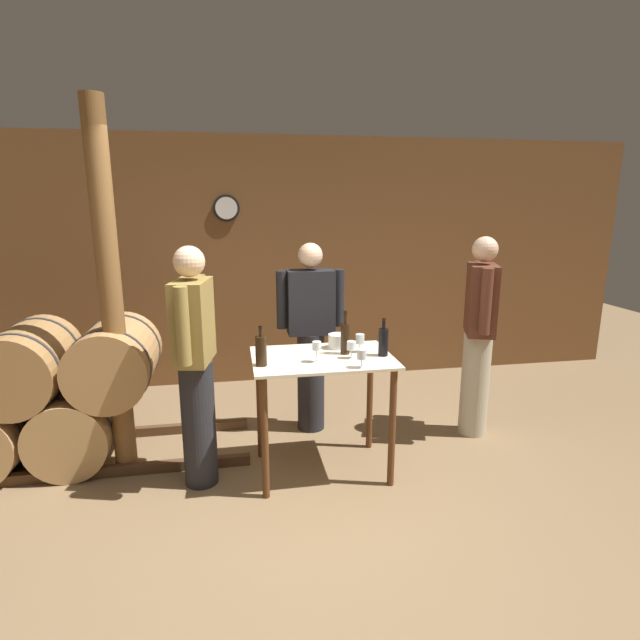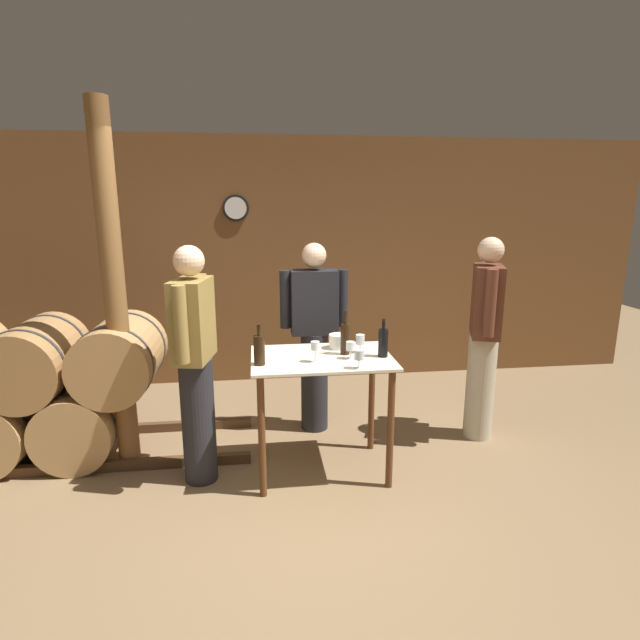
# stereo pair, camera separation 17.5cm
# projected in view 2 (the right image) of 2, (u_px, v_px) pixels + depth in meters

# --- Properties ---
(ground_plane) EXTENTS (14.00, 14.00, 0.00)m
(ground_plane) POSITION_uv_depth(u_px,v_px,m) (309.00, 530.00, 3.13)
(ground_plane) COLOR brown
(back_wall) EXTENTS (8.40, 0.08, 2.70)m
(back_wall) POSITION_uv_depth(u_px,v_px,m) (282.00, 262.00, 5.55)
(back_wall) COLOR brown
(back_wall) RESTS_ON ground_plane
(barrel_rack) EXTENTS (3.89, 0.81, 1.12)m
(barrel_rack) POSITION_uv_depth(u_px,v_px,m) (19.00, 393.00, 3.92)
(barrel_rack) COLOR #4C331E
(barrel_rack) RESTS_ON ground_plane
(tasting_table) EXTENTS (1.02, 0.70, 0.91)m
(tasting_table) POSITION_uv_depth(u_px,v_px,m) (322.00, 380.00, 3.67)
(tasting_table) COLOR beige
(tasting_table) RESTS_ON ground_plane
(wooden_post) EXTENTS (0.16, 0.16, 2.70)m
(wooden_post) POSITION_uv_depth(u_px,v_px,m) (115.00, 295.00, 3.62)
(wooden_post) COLOR brown
(wooden_post) RESTS_ON ground_plane
(wine_bottle_far_left) EXTENTS (0.08, 0.08, 0.28)m
(wine_bottle_far_left) POSITION_uv_depth(u_px,v_px,m) (259.00, 349.00, 3.42)
(wine_bottle_far_left) COLOR black
(wine_bottle_far_left) RESTS_ON tasting_table
(wine_bottle_left) EXTENTS (0.07, 0.07, 0.33)m
(wine_bottle_left) POSITION_uv_depth(u_px,v_px,m) (345.00, 338.00, 3.66)
(wine_bottle_left) COLOR black
(wine_bottle_left) RESTS_ON tasting_table
(wine_bottle_center) EXTENTS (0.07, 0.07, 0.28)m
(wine_bottle_center) POSITION_uv_depth(u_px,v_px,m) (383.00, 342.00, 3.60)
(wine_bottle_center) COLOR black
(wine_bottle_center) RESTS_ON tasting_table
(wine_glass_near_left) EXTENTS (0.06, 0.06, 0.15)m
(wine_glass_near_left) POSITION_uv_depth(u_px,v_px,m) (315.00, 347.00, 3.48)
(wine_glass_near_left) COLOR silver
(wine_glass_near_left) RESTS_ON tasting_table
(wine_glass_near_center) EXTENTS (0.06, 0.06, 0.13)m
(wine_glass_near_center) POSITION_uv_depth(u_px,v_px,m) (350.00, 347.00, 3.55)
(wine_glass_near_center) COLOR silver
(wine_glass_near_center) RESTS_ON tasting_table
(wine_glass_near_right) EXTENTS (0.07, 0.07, 0.13)m
(wine_glass_near_right) POSITION_uv_depth(u_px,v_px,m) (359.00, 355.00, 3.35)
(wine_glass_near_right) COLOR silver
(wine_glass_near_right) RESTS_ON tasting_table
(wine_glass_far_side) EXTENTS (0.07, 0.07, 0.14)m
(wine_glass_far_side) POSITION_uv_depth(u_px,v_px,m) (360.00, 340.00, 3.70)
(wine_glass_far_side) COLOR silver
(wine_glass_far_side) RESTS_ON tasting_table
(ice_bucket) EXTENTS (0.14, 0.14, 0.11)m
(ice_bucket) POSITION_uv_depth(u_px,v_px,m) (338.00, 341.00, 3.82)
(ice_bucket) COLOR white
(ice_bucket) RESTS_ON tasting_table
(person_host) EXTENTS (0.29, 0.58, 1.73)m
(person_host) POSITION_uv_depth(u_px,v_px,m) (195.00, 361.00, 3.50)
(person_host) COLOR #232328
(person_host) RESTS_ON ground_plane
(person_visitor_with_scarf) EXTENTS (0.59, 0.24, 1.67)m
(person_visitor_with_scarf) POSITION_uv_depth(u_px,v_px,m) (314.00, 334.00, 4.35)
(person_visitor_with_scarf) COLOR #232328
(person_visitor_with_scarf) RESTS_ON ground_plane
(person_visitor_bearded) EXTENTS (0.34, 0.56, 1.73)m
(person_visitor_bearded) POSITION_uv_depth(u_px,v_px,m) (484.00, 335.00, 4.18)
(person_visitor_bearded) COLOR #B7AD93
(person_visitor_bearded) RESTS_ON ground_plane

